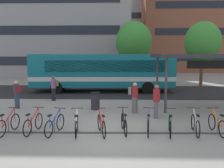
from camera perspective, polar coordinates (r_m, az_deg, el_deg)
ground at (r=10.17m, az=0.01°, el=-11.88°), size 200.00×200.00×0.00m
bus_lane_asphalt at (r=20.81m, az=1.06°, el=-1.78°), size 80.00×7.20×0.01m
city_bus at (r=20.65m, az=-2.42°, el=3.10°), size 12.11×3.03×3.20m
bike_rack at (r=10.25m, az=0.10°, el=-11.16°), size 9.72×0.29×0.70m
parked_bicycle_red_0 at (r=11.10m, az=-23.34°, el=-8.75°), size 0.52×1.71×0.99m
parked_bicycle_red_1 at (r=10.82m, az=-18.14°, el=-8.92°), size 0.52×1.72×0.99m
parked_bicycle_blue_2 at (r=10.44m, az=-13.38°, el=-9.35°), size 0.57×1.69×0.99m
parked_bicycle_white_3 at (r=10.22m, az=-8.37°, el=-9.58°), size 0.52×1.72×0.99m
parked_bicycle_red_4 at (r=10.13m, az=-2.52°, el=-9.67°), size 0.62×1.68×0.99m
parked_bicycle_black_5 at (r=10.28m, az=2.86°, el=-9.41°), size 0.52×1.72×0.99m
parked_bicycle_purple_6 at (r=10.30m, az=8.63°, el=-9.45°), size 0.52×1.72×0.99m
parked_bicycle_green_7 at (r=10.38m, az=13.56°, el=-9.45°), size 0.52×1.71×0.99m
parked_bicycle_silver_8 at (r=10.74m, az=19.14°, el=-9.08°), size 0.52×1.72×0.99m
parked_bicycle_orange_9 at (r=11.08m, az=23.61°, el=-8.79°), size 0.52×1.72×0.99m
transit_shelter at (r=15.55m, az=22.59°, el=5.83°), size 6.94×3.55×3.26m
commuter_olive_pack_0 at (r=17.29m, az=-13.61°, el=-0.54°), size 0.57×0.40×1.75m
commuter_maroon_pack_1 at (r=15.55m, az=-21.61°, el=-1.87°), size 0.60×0.58×1.69m
commuter_navy_pack_2 at (r=12.58m, az=10.48°, el=-3.47°), size 0.41×0.57×1.74m
commuter_grey_pack_3 at (r=13.41m, az=5.32°, el=-2.70°), size 0.61×0.52×1.73m
trash_bin at (r=14.32m, az=-3.96°, el=-3.99°), size 0.55×0.55×1.03m
street_tree_0 at (r=27.37m, az=5.20°, el=9.87°), size 4.02×4.02×6.78m
street_tree_1 at (r=25.68m, az=20.69°, el=9.27°), size 3.53×3.53×6.37m
building_left_wing at (r=37.73m, az=-14.17°, el=16.65°), size 22.80×11.81×18.96m
building_right_wing at (r=48.95m, az=23.06°, el=15.20°), size 25.94×11.82×20.74m
building_centre_block at (r=52.98m, az=5.66°, el=12.46°), size 16.39×10.84×15.85m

